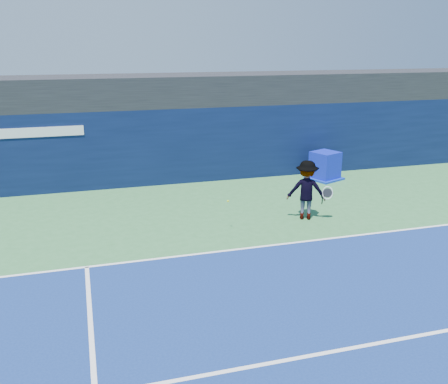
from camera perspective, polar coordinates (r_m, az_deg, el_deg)
The scene contains 8 objects.
ground at distance 11.66m, azimuth 10.90°, elevation -11.56°, with size 80.00×80.00×0.00m, color #326F3B.
baseline at distance 14.11m, azimuth 5.39°, elevation -6.10°, with size 24.00×0.10×0.01m, color white.
service_line at distance 10.18m, azimuth 16.18°, elevation -16.45°, with size 24.00×0.10×0.01m, color white.
stadium_band at distance 21.22m, azimuth -2.93°, elevation 11.67°, with size 36.00×3.00×1.20m, color black.
back_wall_assembly at distance 20.55m, azimuth -2.20°, elevation 5.60°, with size 36.00×1.03×3.00m.
equipment_cart at distance 21.05m, azimuth 11.46°, elevation 2.84°, with size 1.58×1.58×1.16m.
tennis_player at distance 16.09m, azimuth 9.41°, elevation 0.23°, with size 1.48×1.15×1.92m.
tennis_ball at distance 14.90m, azimuth 0.46°, elevation -1.04°, with size 0.06×0.06×0.06m.
Camera 1 is at (-4.89, -9.06, 5.47)m, focal length 40.00 mm.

